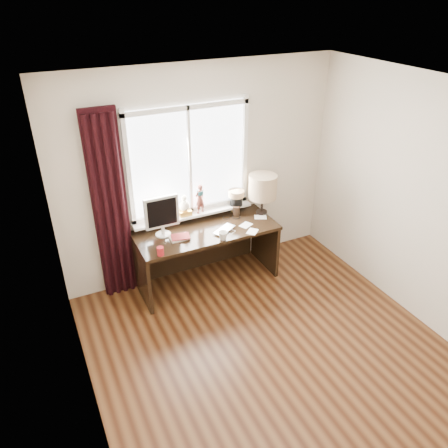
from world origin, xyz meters
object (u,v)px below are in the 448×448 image
table_lamp (263,187)px  red_cup (160,251)px  monitor (162,214)px  laptop (224,230)px  mug (223,235)px  desk (204,243)px

table_lamp → red_cup: bearing=-165.9°
red_cup → monitor: monitor is taller
laptop → mug: bearing=-149.5°
laptop → red_cup: 0.86m
table_lamp → mug: bearing=-152.9°
desk → monitor: monitor is taller
desk → table_lamp: 1.00m
mug → desk: bearing=101.0°
mug → desk: (-0.08, 0.40, -0.30)m
laptop → red_cup: (-0.85, -0.17, 0.04)m
mug → monitor: monitor is taller
desk → table_lamp: bearing=-1.8°
laptop → desk: size_ratio=0.18×
desk → monitor: (-0.50, 0.00, 0.52)m
mug → red_cup: size_ratio=1.10×
mug → monitor: bearing=145.8°
laptop → monitor: bearing=132.6°
mug → red_cup: mug is taller
laptop → monitor: (-0.68, 0.22, 0.27)m
desk → table_lamp: size_ratio=3.27×
red_cup → table_lamp: size_ratio=0.19×
monitor → desk: bearing=-0.0°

